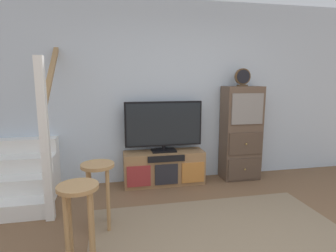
{
  "coord_description": "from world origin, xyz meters",
  "views": [
    {
      "loc": [
        -1.03,
        -1.67,
        1.57
      ],
      "look_at": [
        -0.28,
        1.99,
        0.92
      ],
      "focal_mm": 29.31,
      "sensor_mm": 36.0,
      "label": 1
    }
  ],
  "objects_px": {
    "bar_stool_near": "(79,206)",
    "bar_stool_far": "(98,181)",
    "television": "(164,125)",
    "desk_clock": "(243,77)",
    "side_cabinet": "(241,133)",
    "media_console": "(164,168)"
  },
  "relations": [
    {
      "from": "media_console",
      "to": "desk_clock",
      "type": "height_order",
      "value": "desk_clock"
    },
    {
      "from": "bar_stool_far",
      "to": "bar_stool_near",
      "type": "bearing_deg",
      "value": -103.55
    },
    {
      "from": "side_cabinet",
      "to": "bar_stool_far",
      "type": "relative_size",
      "value": 2.04
    },
    {
      "from": "bar_stool_near",
      "to": "bar_stool_far",
      "type": "xyz_separation_m",
      "value": [
        0.13,
        0.55,
        0.0
      ]
    },
    {
      "from": "media_console",
      "to": "side_cabinet",
      "type": "distance_m",
      "value": 1.31
    },
    {
      "from": "television",
      "to": "desk_clock",
      "type": "xyz_separation_m",
      "value": [
        1.2,
        -0.03,
        0.69
      ]
    },
    {
      "from": "bar_stool_near",
      "to": "bar_stool_far",
      "type": "distance_m",
      "value": 0.56
    },
    {
      "from": "television",
      "to": "bar_stool_near",
      "type": "height_order",
      "value": "television"
    },
    {
      "from": "media_console",
      "to": "bar_stool_near",
      "type": "bearing_deg",
      "value": -122.22
    },
    {
      "from": "side_cabinet",
      "to": "bar_stool_near",
      "type": "xyz_separation_m",
      "value": [
        -2.25,
        -1.64,
        -0.2
      ]
    },
    {
      "from": "side_cabinet",
      "to": "desk_clock",
      "type": "distance_m",
      "value": 0.86
    },
    {
      "from": "desk_clock",
      "to": "bar_stool_near",
      "type": "xyz_separation_m",
      "value": [
        -2.23,
        -1.63,
        -1.06
      ]
    },
    {
      "from": "television",
      "to": "desk_clock",
      "type": "relative_size",
      "value": 4.29
    },
    {
      "from": "media_console",
      "to": "bar_stool_far",
      "type": "xyz_separation_m",
      "value": [
        -0.9,
        -1.09,
        0.28
      ]
    },
    {
      "from": "media_console",
      "to": "television",
      "type": "height_order",
      "value": "television"
    },
    {
      "from": "television",
      "to": "side_cabinet",
      "type": "height_order",
      "value": "side_cabinet"
    },
    {
      "from": "side_cabinet",
      "to": "bar_stool_far",
      "type": "height_order",
      "value": "side_cabinet"
    },
    {
      "from": "television",
      "to": "bar_stool_far",
      "type": "height_order",
      "value": "television"
    },
    {
      "from": "side_cabinet",
      "to": "desk_clock",
      "type": "xyz_separation_m",
      "value": [
        -0.02,
        -0.02,
        0.86
      ]
    },
    {
      "from": "media_console",
      "to": "bar_stool_far",
      "type": "relative_size",
      "value": 1.68
    },
    {
      "from": "television",
      "to": "bar_stool_near",
      "type": "distance_m",
      "value": 1.98
    },
    {
      "from": "side_cabinet",
      "to": "bar_stool_near",
      "type": "bearing_deg",
      "value": -143.89
    }
  ]
}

